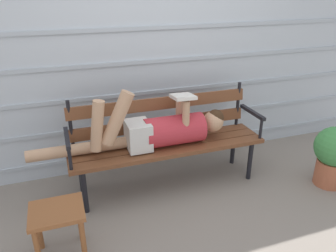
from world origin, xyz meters
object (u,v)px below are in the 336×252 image
(footstool, at_px, (58,220))
(potted_plant, at_px, (334,153))
(park_bench, at_px, (166,136))
(reclining_person, at_px, (159,129))

(footstool, relative_size, potted_plant, 0.67)
(park_bench, distance_m, reclining_person, 0.15)
(reclining_person, height_order, potted_plant, reclining_person)
(footstool, bearing_deg, potted_plant, 2.37)
(park_bench, height_order, reclining_person, reclining_person)
(park_bench, relative_size, footstool, 4.52)
(footstool, distance_m, potted_plant, 2.43)
(park_bench, bearing_deg, reclining_person, -142.53)
(park_bench, xyz_separation_m, reclining_person, (-0.09, -0.07, 0.11))
(park_bench, relative_size, potted_plant, 3.04)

